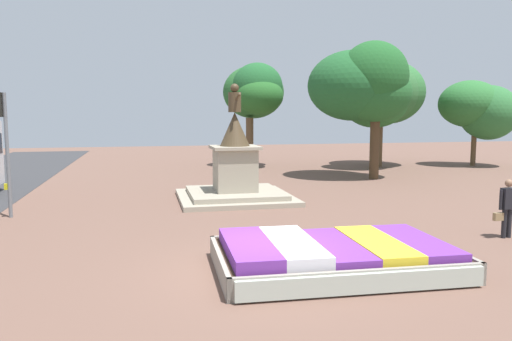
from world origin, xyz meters
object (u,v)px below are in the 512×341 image
Objects in this scene: statue_monument at (235,174)px; traffic_light_mid_block at (3,133)px; flower_planter at (333,256)px; pedestrian_with_handbag at (507,205)px.

traffic_light_mid_block is (-8.06, -1.75, 1.80)m from statue_monument.
flower_planter is 11.76m from traffic_light_mid_block.
traffic_light_mid_block is 15.68m from pedestrian_with_handbag.
statue_monument is at bearing 12.27° from traffic_light_mid_block.
traffic_light_mid_block is at bearing 157.30° from pedestrian_with_handbag.
statue_monument is at bearing 93.08° from flower_planter.
pedestrian_with_handbag is (14.36, -6.01, -1.90)m from traffic_light_mid_block.
flower_planter is at bearing -41.81° from traffic_light_mid_block.
statue_monument is 2.80× the size of pedestrian_with_handbag.
statue_monument reaches higher than pedestrian_with_handbag.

